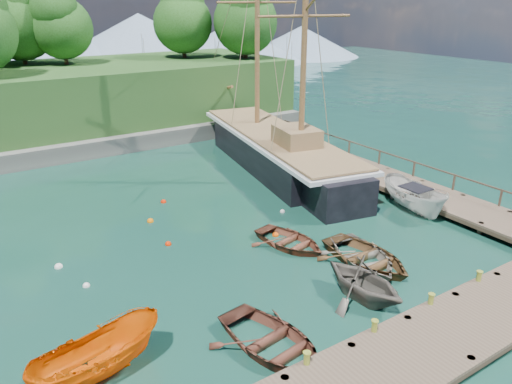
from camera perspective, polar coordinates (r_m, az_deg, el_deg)
ground at (r=22.41m, az=5.51°, el=-9.37°), size 160.00×160.00×0.00m
dock_near at (r=19.88m, az=22.48°, el=-14.01°), size 20.00×3.20×1.10m
dock_east at (r=34.13m, az=13.30°, el=1.99°), size 3.20×24.00×1.10m
bollard_0 at (r=17.15m, az=5.72°, el=-20.47°), size 0.26×0.26×0.45m
bollard_1 at (r=18.80m, az=13.17°, el=-16.68°), size 0.26×0.26×0.45m
bollard_2 at (r=20.75m, az=19.10°, el=-13.36°), size 0.26×0.26×0.45m
bollard_3 at (r=22.92m, az=23.83°, el=-10.54°), size 0.26×0.26×0.45m
rowboat_0 at (r=18.14m, az=1.89°, el=-17.64°), size 3.91×5.02×0.95m
rowboat_1 at (r=21.15m, az=12.03°, el=-11.84°), size 3.49×3.97×1.98m
rowboat_2 at (r=23.66m, az=12.45°, el=-8.04°), size 3.55×4.81×0.96m
rowboat_3 at (r=23.69m, az=12.12°, el=-7.98°), size 4.05×4.97×0.90m
rowboat_4 at (r=24.72m, az=3.88°, el=-6.20°), size 3.54×4.41×0.81m
motorboat_orange at (r=17.87m, az=-17.37°, el=-19.48°), size 4.69×2.39×1.73m
cabin_boat_white at (r=30.00m, az=17.49°, el=-2.06°), size 2.81×5.19×1.90m
schooner at (r=35.71m, az=2.40°, el=4.45°), size 8.29×26.02×18.99m
mooring_buoy_0 at (r=22.66m, az=-18.81°, el=-10.16°), size 0.31×0.31×0.31m
mooring_buoy_1 at (r=25.19m, az=-9.99°, el=-5.94°), size 0.32×0.32×0.32m
mooring_buoy_2 at (r=25.73m, az=2.24°, el=-5.00°), size 0.33×0.33×0.33m
mooring_buoy_3 at (r=28.47m, az=3.04°, el=-2.32°), size 0.30×0.30×0.30m
mooring_buoy_4 at (r=27.85m, az=-11.97°, el=-3.34°), size 0.36×0.36×0.36m
mooring_buoy_5 at (r=30.29m, az=-10.53°, el=-1.17°), size 0.33×0.33×0.33m
mooring_buoy_6 at (r=24.54m, az=-21.62°, el=-8.02°), size 0.37×0.37×0.37m
mooring_buoy_7 at (r=24.64m, az=4.85°, el=-6.32°), size 0.29×0.29×0.29m
distant_ridge at (r=86.73m, az=-23.14°, el=15.03°), size 117.00×40.00×10.00m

